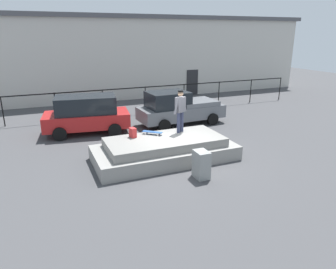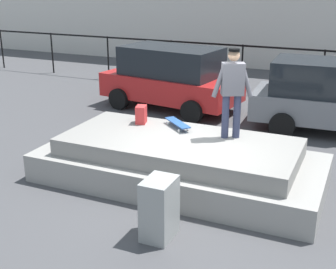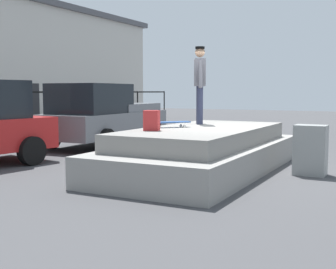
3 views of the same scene
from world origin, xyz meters
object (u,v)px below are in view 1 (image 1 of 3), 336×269
object	(u,v)px
car_grey_pickup_mid	(179,108)
utility_box	(201,165)
skateboarder	(180,108)
car_red_hatchback_near	(86,114)
backpack	(133,133)
skateboard	(152,132)

from	to	relation	value
car_grey_pickup_mid	utility_box	size ratio (longest dim) A/B	4.88
skateboarder	car_red_hatchback_near	xyz separation A→B (m)	(-3.12, 4.27, -0.91)
utility_box	backpack	bearing A→B (deg)	122.32
backpack	car_grey_pickup_mid	size ratio (longest dim) A/B	0.08
car_grey_pickup_mid	utility_box	distance (m)	6.77
skateboard	car_grey_pickup_mid	distance (m)	4.77
skateboard	skateboarder	bearing A→B (deg)	-6.44
skateboarder	car_red_hatchback_near	size ratio (longest dim) A/B	0.40
car_grey_pickup_mid	utility_box	bearing A→B (deg)	-108.12
skateboard	car_grey_pickup_mid	xyz separation A→B (m)	(2.91, 3.78, -0.07)
car_red_hatchback_near	skateboarder	bearing A→B (deg)	-53.83
skateboarder	car_grey_pickup_mid	xyz separation A→B (m)	(1.74, 3.91, -0.97)
skateboarder	backpack	bearing A→B (deg)	177.15
skateboarder	utility_box	xyz separation A→B (m)	(-0.36, -2.51, -1.40)
skateboard	utility_box	world-z (taller)	skateboard
skateboarder	car_red_hatchback_near	bearing A→B (deg)	126.17
backpack	car_grey_pickup_mid	world-z (taller)	car_grey_pickup_mid
backpack	car_red_hatchback_near	bearing A→B (deg)	0.35
skateboard	car_grey_pickup_mid	size ratio (longest dim) A/B	0.16
backpack	car_red_hatchback_near	world-z (taller)	car_red_hatchback_near
car_red_hatchback_near	utility_box	bearing A→B (deg)	-67.83
skateboard	utility_box	distance (m)	2.81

